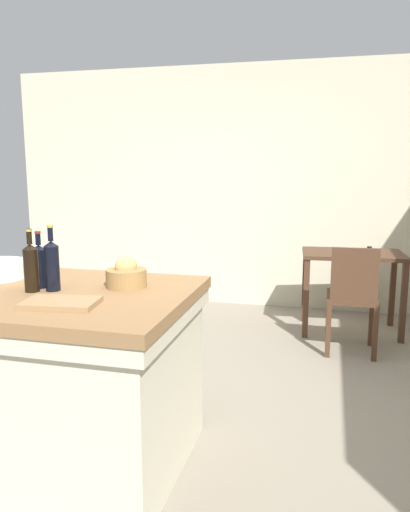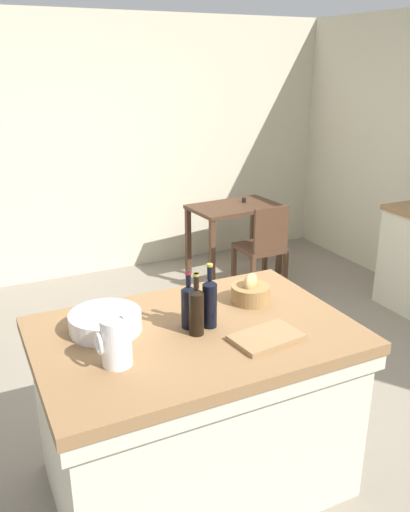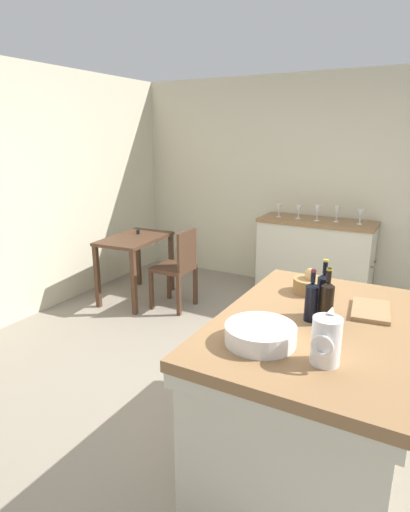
{
  "view_description": "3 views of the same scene",
  "coord_description": "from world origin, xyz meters",
  "px_view_note": "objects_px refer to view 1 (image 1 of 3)",
  "views": [
    {
      "loc": [
        0.93,
        -2.81,
        1.52
      ],
      "look_at": [
        0.14,
        0.31,
        0.94
      ],
      "focal_mm": 34.72,
      "sensor_mm": 36.0,
      "label": 1
    },
    {
      "loc": [
        -1.42,
        -2.75,
        2.13
      ],
      "look_at": [
        0.07,
        0.32,
        0.88
      ],
      "focal_mm": 37.08,
      "sensor_mm": 36.0,
      "label": 2
    },
    {
      "loc": [
        -2.61,
        -1.16,
        1.89
      ],
      "look_at": [
        0.22,
        0.4,
        0.96
      ],
      "focal_mm": 29.51,
      "sensor_mm": 36.0,
      "label": 3
    }
  ],
  "objects_px": {
    "bread_basket": "(126,276)",
    "wine_bottle_green": "(31,266)",
    "island_table": "(44,369)",
    "wine_bottle_dark": "(52,264)",
    "writing_desk": "(352,266)",
    "cutting_board": "(61,303)",
    "wooden_chair": "(352,296)",
    "wine_bottle_amber": "(40,265)"
  },
  "relations": [
    {
      "from": "wooden_chair",
      "to": "writing_desk",
      "type": "bearing_deg",
      "value": 88.68
    },
    {
      "from": "island_table",
      "to": "wine_bottle_amber",
      "type": "distance_m",
      "value": 0.54
    },
    {
      "from": "wine_bottle_green",
      "to": "wine_bottle_dark",
      "type": "bearing_deg",
      "value": 24.86
    },
    {
      "from": "writing_desk",
      "to": "wine_bottle_green",
      "type": "bearing_deg",
      "value": -122.35
    },
    {
      "from": "bread_basket",
      "to": "wine_bottle_green",
      "type": "relative_size",
      "value": 0.67
    },
    {
      "from": "wooden_chair",
      "to": "island_table",
      "type": "bearing_deg",
      "value": -129.67
    },
    {
      "from": "bread_basket",
      "to": "cutting_board",
      "type": "height_order",
      "value": "bread_basket"
    },
    {
      "from": "island_table",
      "to": "cutting_board",
      "type": "height_order",
      "value": "cutting_board"
    },
    {
      "from": "bread_basket",
      "to": "wine_bottle_green",
      "type": "distance_m",
      "value": 0.46
    },
    {
      "from": "bread_basket",
      "to": "wine_bottle_amber",
      "type": "distance_m",
      "value": 0.44
    },
    {
      "from": "writing_desk",
      "to": "wine_bottle_dark",
      "type": "xyz_separation_m",
      "value": [
        -1.54,
        -2.53,
        0.42
      ]
    },
    {
      "from": "bread_basket",
      "to": "wine_bottle_amber",
      "type": "bearing_deg",
      "value": -163.83
    },
    {
      "from": "wooden_chair",
      "to": "wine_bottle_amber",
      "type": "xyz_separation_m",
      "value": [
        -1.62,
        -1.9,
        0.54
      ]
    },
    {
      "from": "bread_basket",
      "to": "writing_desk",
      "type": "bearing_deg",
      "value": 62.85
    },
    {
      "from": "cutting_board",
      "to": "wine_bottle_dark",
      "type": "distance_m",
      "value": 0.32
    },
    {
      "from": "island_table",
      "to": "wine_bottle_dark",
      "type": "relative_size",
      "value": 4.66
    },
    {
      "from": "island_table",
      "to": "wooden_chair",
      "type": "relative_size",
      "value": 1.69
    },
    {
      "from": "island_table",
      "to": "wine_bottle_amber",
      "type": "xyz_separation_m",
      "value": [
        -0.01,
        0.04,
        0.54
      ]
    },
    {
      "from": "writing_desk",
      "to": "bread_basket",
      "type": "xyz_separation_m",
      "value": [
        -1.21,
        -2.37,
        0.34
      ]
    },
    {
      "from": "wooden_chair",
      "to": "wine_bottle_dark",
      "type": "bearing_deg",
      "value": -128.24
    },
    {
      "from": "island_table",
      "to": "wine_bottle_green",
      "type": "relative_size",
      "value": 4.92
    },
    {
      "from": "cutting_board",
      "to": "wine_bottle_green",
      "type": "height_order",
      "value": "wine_bottle_green"
    },
    {
      "from": "wine_bottle_dark",
      "to": "wine_bottle_green",
      "type": "height_order",
      "value": "wine_bottle_dark"
    },
    {
      "from": "wine_bottle_green",
      "to": "bread_basket",
      "type": "bearing_deg",
      "value": 25.99
    },
    {
      "from": "wooden_chair",
      "to": "wine_bottle_green",
      "type": "bearing_deg",
      "value": -129.25
    },
    {
      "from": "writing_desk",
      "to": "cutting_board",
      "type": "distance_m",
      "value": 3.09
    },
    {
      "from": "island_table",
      "to": "cutting_board",
      "type": "xyz_separation_m",
      "value": [
        0.26,
        -0.23,
        0.43
      ]
    },
    {
      "from": "wine_bottle_dark",
      "to": "cutting_board",
      "type": "bearing_deg",
      "value": -52.76
    },
    {
      "from": "cutting_board",
      "to": "wine_bottle_dark",
      "type": "height_order",
      "value": "wine_bottle_dark"
    },
    {
      "from": "wooden_chair",
      "to": "wine_bottle_green",
      "type": "distance_m",
      "value": 2.61
    },
    {
      "from": "bread_basket",
      "to": "island_table",
      "type": "bearing_deg",
      "value": -158.29
    },
    {
      "from": "island_table",
      "to": "wine_bottle_amber",
      "type": "height_order",
      "value": "wine_bottle_amber"
    },
    {
      "from": "bread_basket",
      "to": "wine_bottle_green",
      "type": "height_order",
      "value": "wine_bottle_green"
    },
    {
      "from": "island_table",
      "to": "wine_bottle_dark",
      "type": "bearing_deg",
      "value": 0.8
    },
    {
      "from": "bread_basket",
      "to": "wooden_chair",
      "type": "bearing_deg",
      "value": 55.91
    },
    {
      "from": "wooden_chair",
      "to": "wine_bottle_dark",
      "type": "relative_size",
      "value": 2.76
    },
    {
      "from": "cutting_board",
      "to": "writing_desk",
      "type": "bearing_deg",
      "value": 63.83
    },
    {
      "from": "bread_basket",
      "to": "wine_bottle_amber",
      "type": "relative_size",
      "value": 0.71
    },
    {
      "from": "bread_basket",
      "to": "wine_bottle_dark",
      "type": "relative_size",
      "value": 0.63
    },
    {
      "from": "wine_bottle_green",
      "to": "cutting_board",
      "type": "bearing_deg",
      "value": -35.79
    },
    {
      "from": "wine_bottle_dark",
      "to": "wine_bottle_green",
      "type": "relative_size",
      "value": 1.06
    },
    {
      "from": "writing_desk",
      "to": "wine_bottle_amber",
      "type": "distance_m",
      "value": 3.0
    }
  ]
}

